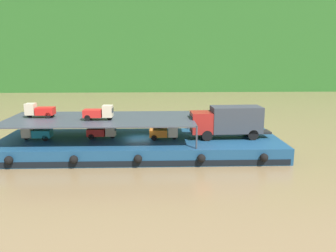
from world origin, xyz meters
TOP-DOWN VIEW (x-y plane):
  - ground_plane at (0.00, 0.00)m, footprint 400.00×400.00m
  - hillside_far_bank at (0.00, 66.22)m, footprint 112.27×28.29m
  - cargo_barge at (-0.00, -0.03)m, footprint 27.06×9.37m
  - covered_lorry at (8.55, -0.15)m, footprint 7.92×2.53m
  - cargo_rack at (-3.80, 0.00)m, footprint 17.86×7.99m
  - mini_truck_lower_stern at (-9.89, -0.27)m, footprint 2.74×1.20m
  - mini_truck_lower_aft at (-3.69, 0.10)m, footprint 2.78×1.26m
  - mini_truck_lower_mid at (2.34, -0.46)m, footprint 2.77×1.25m
  - mini_truck_upper_stern at (-9.77, 0.72)m, footprint 2.75×1.21m
  - mini_truck_upper_mid at (-3.80, -0.74)m, footprint 2.78×1.26m

SIDE VIEW (x-z plane):
  - ground_plane at x=0.00m, z-range 0.00..0.00m
  - cargo_barge at x=0.00m, z-range 0.00..1.50m
  - mini_truck_lower_stern at x=-9.89m, z-range 1.50..2.88m
  - mini_truck_lower_aft at x=-3.69m, z-range 1.50..2.88m
  - mini_truck_lower_mid at x=2.34m, z-range 1.50..2.88m
  - covered_lorry at x=8.55m, z-range 1.64..4.74m
  - cargo_rack at x=-3.80m, z-range 2.44..4.44m
  - mini_truck_upper_stern at x=-9.77m, z-range 3.50..4.88m
  - mini_truck_upper_mid at x=-3.80m, z-range 3.50..4.88m
  - hillside_far_bank at x=0.00m, z-range 2.21..37.12m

